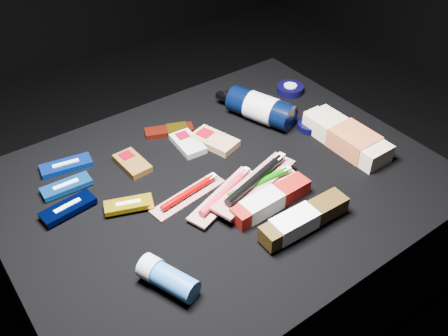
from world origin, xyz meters
TOP-DOWN VIEW (x-y plane):
  - ground at (0.00, 0.00)m, footprint 3.00×3.00m
  - cloth_table at (0.00, 0.00)m, footprint 0.98×0.78m
  - luna_bar_0 at (-0.27, 0.25)m, footprint 0.13×0.07m
  - luna_bar_1 at (-0.30, 0.18)m, footprint 0.11×0.05m
  - luna_bar_2 at (-0.33, 0.11)m, footprint 0.12×0.06m
  - luna_bar_3 at (-0.22, 0.04)m, footprint 0.11×0.07m
  - clif_bar_0 at (-0.14, 0.17)m, footprint 0.06×0.10m
  - clif_bar_1 at (0.01, 0.16)m, footprint 0.06×0.11m
  - clif_bar_2 at (0.07, 0.13)m, footprint 0.09×0.13m
  - power_bar at (0.01, 0.23)m, footprint 0.13×0.08m
  - lotion_bottle at (0.23, 0.14)m, footprint 0.13×0.24m
  - cream_tin_upper at (0.39, 0.20)m, footprint 0.08×0.08m
  - cream_tin_lower at (0.31, 0.03)m, footprint 0.07×0.07m
  - bodywash_bottle at (0.33, -0.08)m, footprint 0.08×0.25m
  - deodorant_stick at (-0.26, -0.19)m, footprint 0.09×0.13m
  - toothbrush_pack_0 at (-0.09, -0.01)m, footprint 0.19×0.07m
  - toothbrush_pack_1 at (-0.03, -0.06)m, footprint 0.22×0.11m
  - toothbrush_pack_2 at (0.04, -0.09)m, footprint 0.20×0.05m
  - toothbrush_pack_3 at (0.04, -0.08)m, footprint 0.25×0.12m
  - toothpaste_carton_red at (0.03, -0.14)m, footprint 0.20×0.05m
  - toothpaste_carton_green at (0.04, -0.22)m, footprint 0.21×0.05m

SIDE VIEW (x-z plane):
  - ground at x=0.00m, z-range 0.00..0.00m
  - cloth_table at x=0.00m, z-range 0.00..0.40m
  - power_bar at x=0.01m, z-range 0.40..0.41m
  - luna_bar_0 at x=-0.27m, z-range 0.40..0.41m
  - toothbrush_pack_0 at x=-0.09m, z-range 0.40..0.42m
  - clif_bar_0 at x=-0.14m, z-range 0.40..0.42m
  - clif_bar_1 at x=0.01m, z-range 0.40..0.42m
  - luna_bar_1 at x=-0.30m, z-range 0.40..0.42m
  - cream_tin_lower at x=0.31m, z-range 0.40..0.42m
  - clif_bar_2 at x=0.07m, z-range 0.40..0.42m
  - cream_tin_upper at x=0.39m, z-range 0.40..0.42m
  - luna_bar_2 at x=-0.33m, z-range 0.40..0.42m
  - luna_bar_3 at x=-0.22m, z-range 0.41..0.42m
  - toothbrush_pack_1 at x=-0.03m, z-range 0.40..0.43m
  - toothpaste_carton_red at x=0.03m, z-range 0.40..0.44m
  - toothbrush_pack_2 at x=0.04m, z-range 0.41..0.43m
  - deodorant_stick at x=-0.26m, z-range 0.40..0.45m
  - bodywash_bottle at x=0.33m, z-range 0.40..0.45m
  - toothpaste_carton_green at x=0.04m, z-range 0.40..0.45m
  - toothbrush_pack_3 at x=0.04m, z-range 0.42..0.44m
  - lotion_bottle at x=0.23m, z-range 0.40..0.47m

